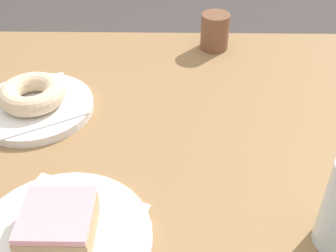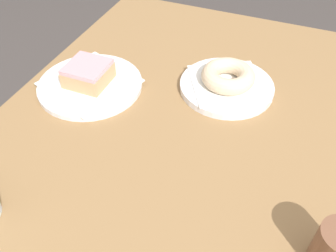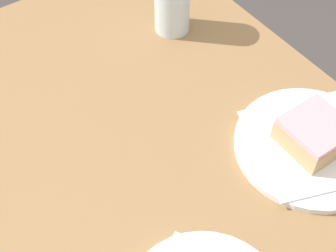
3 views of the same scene
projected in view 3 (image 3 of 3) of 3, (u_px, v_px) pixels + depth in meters
The scene contains 5 objects.
table at pixel (162, 226), 0.74m from camera, with size 1.00×0.70×0.72m.
plate_glazed_square at pixel (310, 146), 0.70m from camera, with size 0.22×0.22×0.01m, color white.
napkin_glazed_square at pixel (311, 143), 0.69m from camera, with size 0.16×0.16×0.00m, color white.
donut_glazed_square at pixel (314, 133), 0.68m from camera, with size 0.08×0.08×0.04m.
water_glass at pixel (172, 0), 0.82m from camera, with size 0.06×0.06×0.12m, color silver.
Camera 3 is at (-0.29, 0.19, 1.28)m, focal length 51.96 mm.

